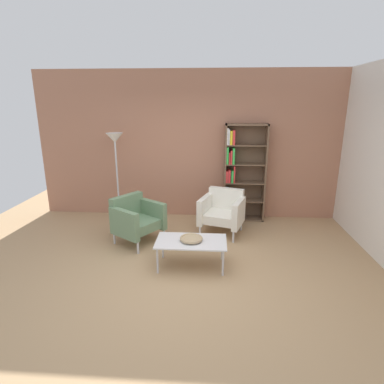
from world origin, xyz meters
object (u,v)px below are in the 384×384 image
at_px(armchair_by_bookshelf, 223,211).
at_px(coffee_table_low, 191,243).
at_px(floor_lamp_torchiere, 115,149).
at_px(bookshelf_tall, 240,173).
at_px(decorative_bowl, 191,238).
at_px(armchair_spare_guest, 136,218).

bearing_deg(armchair_by_bookshelf, coffee_table_low, -92.93).
bearing_deg(coffee_table_low, floor_lamp_torchiere, 132.47).
height_order(bookshelf_tall, armchair_by_bookshelf, bookshelf_tall).
relative_size(decorative_bowl, floor_lamp_torchiere, 0.18).
relative_size(coffee_table_low, armchair_spare_guest, 1.06).
relative_size(bookshelf_tall, decorative_bowl, 5.94).
height_order(armchair_by_bookshelf, floor_lamp_torchiere, floor_lamp_torchiere).
bearing_deg(decorative_bowl, armchair_spare_guest, 141.78).
bearing_deg(bookshelf_tall, coffee_table_low, -112.33).
height_order(bookshelf_tall, decorative_bowl, bookshelf_tall).
height_order(decorative_bowl, armchair_by_bookshelf, armchair_by_bookshelf).
bearing_deg(armchair_spare_guest, decorative_bowl, -93.83).
relative_size(bookshelf_tall, coffee_table_low, 1.90).
distance_m(coffee_table_low, decorative_bowl, 0.07).
xyz_separation_m(coffee_table_low, armchair_by_bookshelf, (0.47, 1.26, 0.05)).
bearing_deg(coffee_table_low, armchair_by_bookshelf, 69.56).
height_order(bookshelf_tall, coffee_table_low, bookshelf_tall).
height_order(coffee_table_low, armchair_spare_guest, armchair_spare_guest).
bearing_deg(armchair_spare_guest, armchair_by_bookshelf, -37.12).
relative_size(armchair_by_bookshelf, armchair_spare_guest, 0.92).
bearing_deg(bookshelf_tall, floor_lamp_torchiere, -172.91).
relative_size(bookshelf_tall, floor_lamp_torchiere, 1.09).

